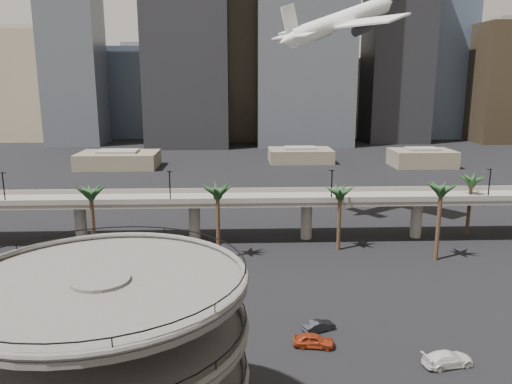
{
  "coord_description": "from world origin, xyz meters",
  "views": [
    {
      "loc": [
        -2.84,
        -39.24,
        30.67
      ],
      "look_at": [
        -0.08,
        28.0,
        15.59
      ],
      "focal_mm": 35.0,
      "sensor_mm": 36.0,
      "label": 1
    }
  ],
  "objects_px": {
    "car_b": "(319,326)",
    "car_c": "(448,359)",
    "parking_ramp": "(106,356)",
    "overpass": "(251,203)",
    "airborne_jet": "(340,22)",
    "car_a": "(314,340)"
  },
  "relations": [
    {
      "from": "car_b",
      "to": "car_c",
      "type": "height_order",
      "value": "car_c"
    },
    {
      "from": "parking_ramp",
      "to": "car_c",
      "type": "distance_m",
      "value": 36.88
    },
    {
      "from": "overpass",
      "to": "car_c",
      "type": "xyz_separation_m",
      "value": [
        20.23,
        -45.78,
        -6.52
      ]
    },
    {
      "from": "parking_ramp",
      "to": "airborne_jet",
      "type": "relative_size",
      "value": 0.71
    },
    {
      "from": "parking_ramp",
      "to": "car_b",
      "type": "relative_size",
      "value": 5.24
    },
    {
      "from": "car_a",
      "to": "car_b",
      "type": "xyz_separation_m",
      "value": [
        1.24,
        3.73,
        -0.12
      ]
    },
    {
      "from": "airborne_jet",
      "to": "car_a",
      "type": "distance_m",
      "value": 73.53
    },
    {
      "from": "airborne_jet",
      "to": "car_b",
      "type": "height_order",
      "value": "airborne_jet"
    },
    {
      "from": "parking_ramp",
      "to": "car_a",
      "type": "relative_size",
      "value": 4.61
    },
    {
      "from": "overpass",
      "to": "car_c",
      "type": "height_order",
      "value": "overpass"
    },
    {
      "from": "car_b",
      "to": "overpass",
      "type": "bearing_deg",
      "value": -12.85
    },
    {
      "from": "overpass",
      "to": "car_a",
      "type": "height_order",
      "value": "overpass"
    },
    {
      "from": "airborne_jet",
      "to": "car_b",
      "type": "distance_m",
      "value": 70.44
    },
    {
      "from": "parking_ramp",
      "to": "airborne_jet",
      "type": "height_order",
      "value": "airborne_jet"
    },
    {
      "from": "car_c",
      "to": "overpass",
      "type": "bearing_deg",
      "value": 12.6
    },
    {
      "from": "parking_ramp",
      "to": "car_a",
      "type": "height_order",
      "value": "parking_ramp"
    },
    {
      "from": "car_b",
      "to": "car_c",
      "type": "bearing_deg",
      "value": -146.73
    },
    {
      "from": "parking_ramp",
      "to": "car_c",
      "type": "height_order",
      "value": "parking_ramp"
    },
    {
      "from": "parking_ramp",
      "to": "airborne_jet",
      "type": "xyz_separation_m",
      "value": [
        32.91,
        76.38,
        33.2
      ]
    },
    {
      "from": "car_c",
      "to": "car_b",
      "type": "bearing_deg",
      "value": 45.99
    },
    {
      "from": "car_a",
      "to": "car_c",
      "type": "xyz_separation_m",
      "value": [
        14.1,
        -4.56,
        0.0
      ]
    },
    {
      "from": "airborne_jet",
      "to": "car_b",
      "type": "bearing_deg",
      "value": -138.84
    }
  ]
}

